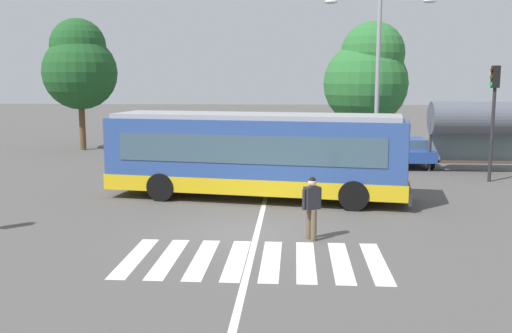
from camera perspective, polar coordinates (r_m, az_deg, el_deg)
ground_plane at (r=16.11m, az=-0.74°, el=-6.66°), size 160.00×160.00×0.00m
city_transit_bus at (r=20.39m, az=-0.01°, el=1.17°), size 11.01×4.20×3.06m
pedestrian_crossing_street at (r=15.28m, az=5.61°, el=-3.81°), size 0.52×0.42×1.72m
parked_car_charcoal at (r=29.48m, az=-5.66°, el=1.88°), size 1.95×4.54×1.35m
parked_car_teal at (r=28.91m, az=-0.85°, el=1.79°), size 1.88×4.50×1.35m
parked_car_black at (r=29.07m, az=4.41°, el=1.80°), size 2.16×4.63×1.35m
parked_car_white at (r=28.97m, az=10.02°, el=1.67°), size 2.01×4.57×1.35m
parked_car_blue at (r=29.56m, az=14.95°, el=1.65°), size 1.96×4.54×1.35m
traffic_light_far_corner at (r=25.58m, az=22.69°, el=5.73°), size 0.33×0.32×4.82m
bus_stop_shelter at (r=28.17m, az=21.41°, el=4.38°), size 4.41×1.54×3.25m
twin_arm_street_lamp at (r=27.16m, az=12.12°, el=10.20°), size 5.02×0.32×8.02m
background_tree_left at (r=36.05m, az=-17.27°, el=9.68°), size 4.40×4.40×7.84m
background_tree_right at (r=35.21m, az=11.12°, el=9.00°), size 5.06×5.06×7.66m
crosswalk_painted_stripes at (r=13.78m, az=-0.23°, el=-9.34°), size 6.24×3.12×0.01m
lane_center_line at (r=18.02m, az=0.52°, el=-4.97°), size 0.16×24.00×0.01m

